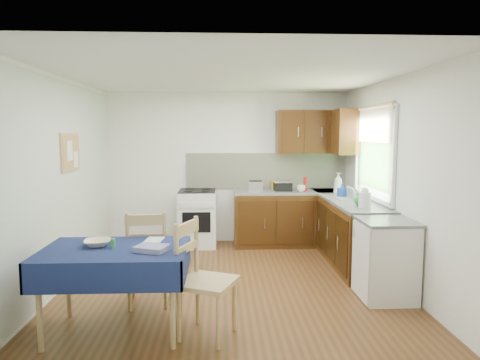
{
  "coord_description": "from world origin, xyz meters",
  "views": [
    {
      "loc": [
        -0.12,
        -5.06,
        1.83
      ],
      "look_at": [
        0.13,
        0.34,
        1.24
      ],
      "focal_mm": 32.0,
      "sensor_mm": 36.0,
      "label": 1
    }
  ],
  "objects_px": {
    "chair_far": "(148,256)",
    "kettle": "(365,198)",
    "sandwich_press": "(283,186)",
    "chair_near": "(202,275)",
    "toaster": "(255,186)",
    "dining_table": "(115,259)",
    "dish_rack": "(351,198)"
  },
  "relations": [
    {
      "from": "chair_far",
      "to": "kettle",
      "type": "bearing_deg",
      "value": -167.59
    },
    {
      "from": "sandwich_press",
      "to": "kettle",
      "type": "height_order",
      "value": "kettle"
    },
    {
      "from": "chair_near",
      "to": "toaster",
      "type": "xyz_separation_m",
      "value": [
        0.73,
        3.05,
        0.42
      ]
    },
    {
      "from": "chair_near",
      "to": "dining_table",
      "type": "bearing_deg",
      "value": 105.92
    },
    {
      "from": "sandwich_press",
      "to": "chair_near",
      "type": "bearing_deg",
      "value": -120.84
    },
    {
      "from": "toaster",
      "to": "sandwich_press",
      "type": "xyz_separation_m",
      "value": [
        0.45,
        0.07,
        -0.0
      ]
    },
    {
      "from": "chair_far",
      "to": "toaster",
      "type": "relative_size",
      "value": 4.45
    },
    {
      "from": "dining_table",
      "to": "kettle",
      "type": "distance_m",
      "value": 3.14
    },
    {
      "from": "chair_near",
      "to": "toaster",
      "type": "distance_m",
      "value": 3.17
    },
    {
      "from": "toaster",
      "to": "sandwich_press",
      "type": "bearing_deg",
      "value": 28.89
    },
    {
      "from": "dining_table",
      "to": "chair_far",
      "type": "distance_m",
      "value": 0.64
    },
    {
      "from": "toaster",
      "to": "kettle",
      "type": "distance_m",
      "value": 1.99
    },
    {
      "from": "chair_far",
      "to": "dish_rack",
      "type": "xyz_separation_m",
      "value": [
        2.61,
        1.44,
        0.38
      ]
    },
    {
      "from": "chair_far",
      "to": "chair_near",
      "type": "relative_size",
      "value": 0.98
    },
    {
      "from": "dining_table",
      "to": "chair_near",
      "type": "relative_size",
      "value": 1.24
    },
    {
      "from": "dining_table",
      "to": "dish_rack",
      "type": "bearing_deg",
      "value": 25.27
    },
    {
      "from": "sandwich_press",
      "to": "kettle",
      "type": "bearing_deg",
      "value": -73.54
    },
    {
      "from": "chair_far",
      "to": "toaster",
      "type": "xyz_separation_m",
      "value": [
        1.33,
        2.35,
        0.44
      ]
    },
    {
      "from": "toaster",
      "to": "dish_rack",
      "type": "xyz_separation_m",
      "value": [
        1.28,
        -0.91,
        -0.06
      ]
    },
    {
      "from": "chair_far",
      "to": "toaster",
      "type": "height_order",
      "value": "toaster"
    },
    {
      "from": "toaster",
      "to": "dining_table",
      "type": "bearing_deg",
      "value": -97.71
    },
    {
      "from": "chair_far",
      "to": "kettle",
      "type": "xyz_separation_m",
      "value": [
        2.59,
        0.81,
        0.47
      ]
    },
    {
      "from": "dining_table",
      "to": "sandwich_press",
      "type": "height_order",
      "value": "sandwich_press"
    },
    {
      "from": "toaster",
      "to": "dish_rack",
      "type": "distance_m",
      "value": 1.57
    },
    {
      "from": "chair_far",
      "to": "toaster",
      "type": "bearing_deg",
      "value": -124.49
    },
    {
      "from": "kettle",
      "to": "chair_near",
      "type": "bearing_deg",
      "value": -142.82
    },
    {
      "from": "chair_near",
      "to": "kettle",
      "type": "height_order",
      "value": "kettle"
    },
    {
      "from": "dining_table",
      "to": "chair_near",
      "type": "distance_m",
      "value": 0.81
    },
    {
      "from": "dish_rack",
      "to": "kettle",
      "type": "distance_m",
      "value": 0.64
    },
    {
      "from": "toaster",
      "to": "kettle",
      "type": "bearing_deg",
      "value": -31.13
    },
    {
      "from": "dining_table",
      "to": "kettle",
      "type": "height_order",
      "value": "kettle"
    },
    {
      "from": "dining_table",
      "to": "chair_near",
      "type": "xyz_separation_m",
      "value": [
        0.79,
        -0.1,
        -0.13
      ]
    }
  ]
}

